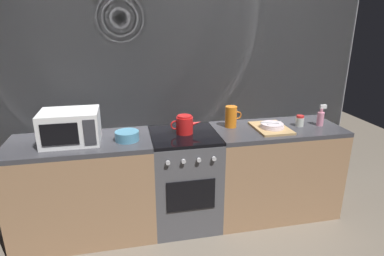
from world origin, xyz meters
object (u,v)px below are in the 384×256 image
object	(u,v)px
microwave	(70,127)
spray_bottle	(321,117)
kettle	(185,125)
dish_pile	(271,127)
mixing_bowl	(127,136)
stove_unit	(184,179)
spice_jar	(300,121)
pitcher	(231,117)

from	to	relation	value
microwave	spray_bottle	xyz separation A→B (m)	(2.27, -0.02, -0.06)
kettle	dish_pile	size ratio (longest dim) A/B	0.71
microwave	spray_bottle	size ratio (longest dim) A/B	2.27
spray_bottle	microwave	bearing A→B (deg)	179.54
mixing_bowl	stove_unit	bearing A→B (deg)	6.67
spice_jar	microwave	bearing A→B (deg)	-179.87
pitcher	spray_bottle	world-z (taller)	spray_bottle
stove_unit	microwave	world-z (taller)	microwave
microwave	kettle	size ratio (longest dim) A/B	1.62
dish_pile	spray_bottle	xyz separation A→B (m)	(0.51, 0.01, 0.06)
kettle	mixing_bowl	xyz separation A→B (m)	(-0.51, -0.07, -0.04)
stove_unit	mixing_bowl	xyz separation A→B (m)	(-0.50, -0.06, 0.49)
stove_unit	microwave	distance (m)	1.11
microwave	dish_pile	world-z (taller)	microwave
stove_unit	microwave	xyz separation A→B (m)	(-0.95, -0.01, 0.59)
microwave	mixing_bowl	world-z (taller)	microwave
kettle	spray_bottle	world-z (taller)	spray_bottle
mixing_bowl	pitcher	xyz separation A→B (m)	(0.97, 0.16, 0.06)
spice_jar	spray_bottle	world-z (taller)	spray_bottle
kettle	microwave	bearing A→B (deg)	-178.30
spice_jar	spray_bottle	distance (m)	0.21
mixing_bowl	pitcher	distance (m)	0.98
microwave	spray_bottle	world-z (taller)	microwave
stove_unit	microwave	bearing A→B (deg)	-179.27
microwave	spice_jar	size ratio (longest dim) A/B	4.38
kettle	pitcher	size ratio (longest dim) A/B	1.42
stove_unit	pitcher	world-z (taller)	pitcher
stove_unit	pitcher	size ratio (longest dim) A/B	4.50
microwave	dish_pile	distance (m)	1.77
microwave	kettle	bearing A→B (deg)	1.70
kettle	spice_jar	size ratio (longest dim) A/B	2.71
kettle	dish_pile	distance (m)	0.81
microwave	pitcher	size ratio (longest dim) A/B	2.30
mixing_bowl	spray_bottle	xyz separation A→B (m)	(1.82, 0.03, 0.04)
stove_unit	spray_bottle	xyz separation A→B (m)	(1.32, -0.03, 0.53)
kettle	spray_bottle	bearing A→B (deg)	-2.04
kettle	spray_bottle	size ratio (longest dim) A/B	1.40
pitcher	spray_bottle	xyz separation A→B (m)	(0.85, -0.13, -0.02)
pitcher	spice_jar	xyz separation A→B (m)	(0.65, -0.11, -0.05)
microwave	spice_jar	world-z (taller)	microwave
kettle	spice_jar	bearing A→B (deg)	-1.23
mixing_bowl	dish_pile	distance (m)	1.31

